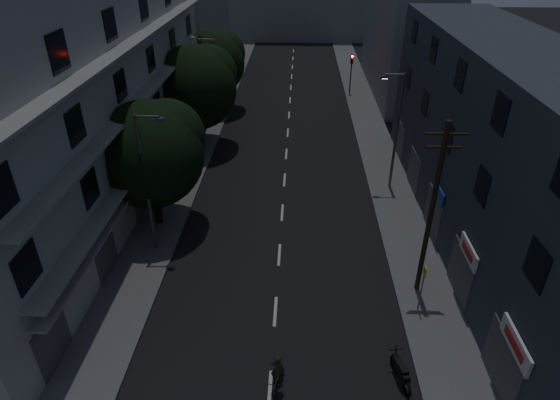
# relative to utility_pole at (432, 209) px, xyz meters

# --- Properties ---
(ground) EXTENTS (160.00, 160.00, 0.00)m
(ground) POSITION_rel_utility_pole_xyz_m (-7.12, 16.69, -4.87)
(ground) COLOR black
(ground) RESTS_ON ground
(sidewalk_left) EXTENTS (3.00, 90.00, 0.15)m
(sidewalk_left) POSITION_rel_utility_pole_xyz_m (-14.62, 16.69, -4.79)
(sidewalk_left) COLOR #565659
(sidewalk_left) RESTS_ON ground
(sidewalk_right) EXTENTS (3.00, 90.00, 0.15)m
(sidewalk_right) POSITION_rel_utility_pole_xyz_m (0.38, 16.69, -4.79)
(sidewalk_right) COLOR #565659
(sidewalk_right) RESTS_ON ground
(lane_markings) EXTENTS (0.15, 60.50, 0.01)m
(lane_markings) POSITION_rel_utility_pole_xyz_m (-7.12, 22.94, -4.86)
(lane_markings) COLOR beige
(lane_markings) RESTS_ON ground
(building_left) EXTENTS (7.00, 36.00, 14.00)m
(building_left) POSITION_rel_utility_pole_xyz_m (-19.09, 9.69, 2.13)
(building_left) COLOR #A7A7A2
(building_left) RESTS_ON ground
(building_right) EXTENTS (6.19, 28.00, 11.00)m
(building_right) POSITION_rel_utility_pole_xyz_m (4.88, 5.69, 0.63)
(building_right) COLOR #2B313A
(building_right) RESTS_ON ground
(building_far_left) EXTENTS (6.00, 20.00, 16.00)m
(building_far_left) POSITION_rel_utility_pole_xyz_m (-19.12, 39.69, 3.13)
(building_far_left) COLOR slate
(building_far_left) RESTS_ON ground
(building_far_right) EXTENTS (6.00, 20.00, 13.00)m
(building_far_right) POSITION_rel_utility_pole_xyz_m (4.88, 33.69, 1.63)
(building_far_right) COLOR slate
(building_far_right) RESTS_ON ground
(building_far_end) EXTENTS (24.00, 8.00, 10.00)m
(building_far_end) POSITION_rel_utility_pole_xyz_m (-7.12, 61.69, 0.13)
(building_far_end) COLOR slate
(building_far_end) RESTS_ON ground
(tree_near) EXTENTS (6.27, 6.27, 7.73)m
(tree_near) POSITION_rel_utility_pole_xyz_m (-14.62, 5.62, 0.12)
(tree_near) COLOR black
(tree_near) RESTS_ON sidewalk_left
(tree_mid) EXTENTS (6.65, 6.65, 8.18)m
(tree_mid) POSITION_rel_utility_pole_xyz_m (-14.35, 17.49, 0.40)
(tree_mid) COLOR black
(tree_mid) RESTS_ON sidewalk_left
(tree_far) EXTENTS (6.13, 6.13, 7.59)m
(tree_far) POSITION_rel_utility_pole_xyz_m (-14.44, 26.46, 0.04)
(tree_far) COLOR black
(tree_far) RESTS_ON sidewalk_left
(traffic_signal_far_right) EXTENTS (0.28, 0.37, 4.10)m
(traffic_signal_far_right) POSITION_rel_utility_pole_xyz_m (-0.64, 31.94, -1.77)
(traffic_signal_far_right) COLOR black
(traffic_signal_far_right) RESTS_ON sidewalk_right
(traffic_signal_far_left) EXTENTS (0.28, 0.37, 4.10)m
(traffic_signal_far_left) POSITION_rel_utility_pole_xyz_m (-13.60, 32.91, -1.77)
(traffic_signal_far_left) COLOR black
(traffic_signal_far_left) RESTS_ON sidewalk_left
(street_lamp_left_near) EXTENTS (1.51, 0.25, 8.00)m
(street_lamp_left_near) POSITION_rel_utility_pole_xyz_m (-14.07, 2.88, -0.27)
(street_lamp_left_near) COLOR #525559
(street_lamp_left_near) RESTS_ON sidewalk_left
(street_lamp_right) EXTENTS (1.51, 0.25, 8.00)m
(street_lamp_right) POSITION_rel_utility_pole_xyz_m (0.24, 10.84, -0.27)
(street_lamp_right) COLOR #515258
(street_lamp_right) RESTS_ON sidewalk_right
(street_lamp_left_far) EXTENTS (1.51, 0.25, 8.00)m
(street_lamp_left_far) POSITION_rel_utility_pole_xyz_m (-14.42, 20.65, -0.27)
(street_lamp_left_far) COLOR #5B5E63
(street_lamp_left_far) RESTS_ON sidewalk_left
(utility_pole) EXTENTS (1.80, 0.24, 9.00)m
(utility_pole) POSITION_rel_utility_pole_xyz_m (0.00, 0.00, 0.00)
(utility_pole) COLOR black
(utility_pole) RESTS_ON sidewalk_right
(bus_stop_sign) EXTENTS (0.06, 0.35, 2.52)m
(bus_stop_sign) POSITION_rel_utility_pole_xyz_m (-0.27, -1.51, -2.98)
(bus_stop_sign) COLOR #595B60
(bus_stop_sign) RESTS_ON sidewalk_right
(motorcycle) EXTENTS (0.70, 1.95, 1.27)m
(motorcycle) POSITION_rel_utility_pole_xyz_m (-1.84, -5.57, -4.37)
(motorcycle) COLOR black
(motorcycle) RESTS_ON ground
(cyclist) EXTENTS (0.82, 1.65, 2.00)m
(cyclist) POSITION_rel_utility_pole_xyz_m (-6.80, -6.23, -4.19)
(cyclist) COLOR black
(cyclist) RESTS_ON ground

